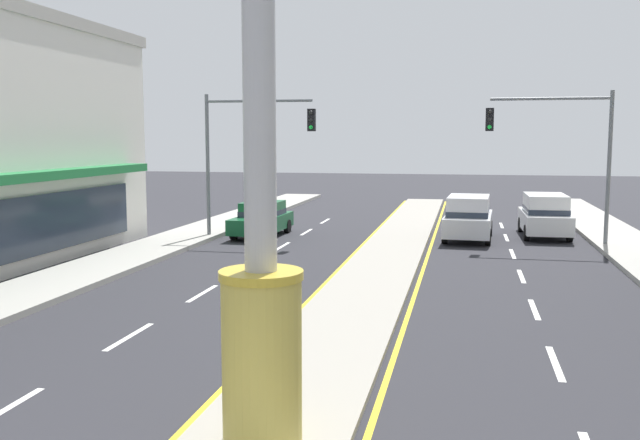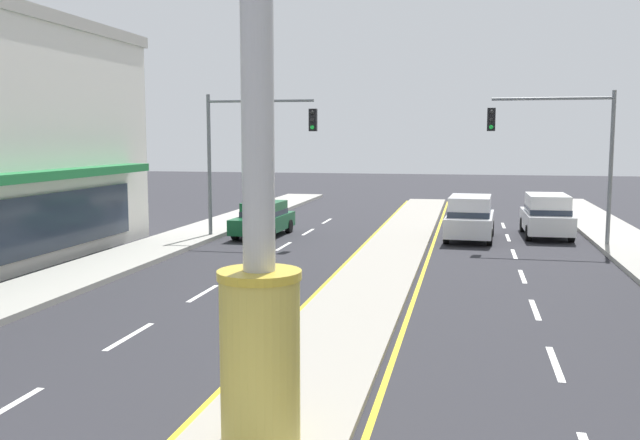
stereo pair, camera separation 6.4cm
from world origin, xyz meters
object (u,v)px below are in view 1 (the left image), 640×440
(sedan_near_right_lane, at_px, (262,219))
(suv_near_left_lane, at_px, (468,217))
(traffic_light_left_side, at_px, (246,141))
(district_sign, at_px, (260,130))
(traffic_light_right_side, at_px, (563,141))
(suv_far_right_lane, at_px, (545,215))

(sedan_near_right_lane, relative_size, suv_near_left_lane, 0.93)
(traffic_light_left_side, xyz_separation_m, suv_near_left_lane, (9.29, 1.91, -3.26))
(sedan_near_right_lane, bearing_deg, district_sign, -73.50)
(traffic_light_left_side, relative_size, sedan_near_right_lane, 1.42)
(sedan_near_right_lane, bearing_deg, suv_near_left_lane, 4.34)
(traffic_light_right_side, bearing_deg, suv_far_right_lane, 95.75)
(traffic_light_right_side, height_order, sedan_near_right_lane, traffic_light_right_side)
(traffic_light_left_side, bearing_deg, sedan_near_right_lane, 76.83)
(traffic_light_right_side, xyz_separation_m, suv_far_right_lane, (-0.28, 2.82, -3.26))
(traffic_light_right_side, bearing_deg, suv_near_left_lane, 161.30)
(district_sign, xyz_separation_m, suv_far_right_lane, (6.15, 23.06, -3.50))
(suv_far_right_lane, xyz_separation_m, suv_near_left_lane, (-3.30, -1.61, 0.00))
(district_sign, xyz_separation_m, traffic_light_left_side, (-6.44, 19.53, -0.23))
(traffic_light_left_side, distance_m, traffic_light_right_side, 12.89)
(traffic_light_right_side, height_order, suv_far_right_lane, traffic_light_right_side)
(traffic_light_left_side, distance_m, suv_far_right_lane, 13.48)
(traffic_light_left_side, relative_size, traffic_light_right_side, 1.00)
(sedan_near_right_lane, xyz_separation_m, suv_near_left_lane, (9.00, 0.68, 0.20))
(sedan_near_right_lane, distance_m, suv_near_left_lane, 9.03)
(suv_near_left_lane, bearing_deg, traffic_light_left_side, -168.37)
(suv_near_left_lane, bearing_deg, traffic_light_right_side, -18.70)
(traffic_light_left_side, bearing_deg, suv_near_left_lane, 11.63)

